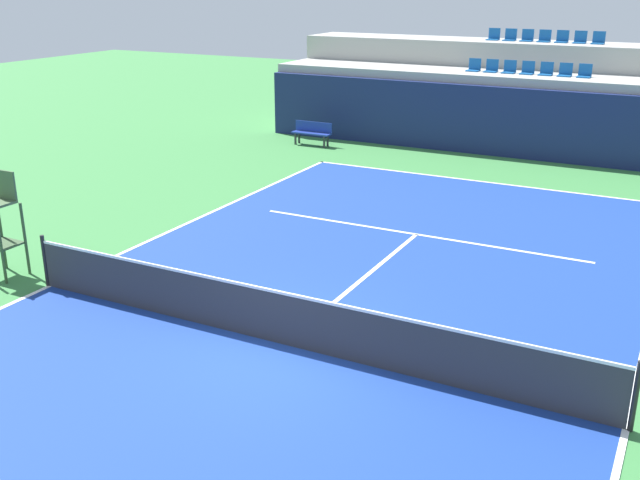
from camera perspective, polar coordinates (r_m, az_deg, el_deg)
ground_plane at (r=12.71m, az=-2.80°, el=-8.05°), size 80.00×80.00×0.00m
court_surface at (r=12.71m, az=-2.80°, el=-8.03°), size 11.00×24.00×0.01m
baseline_far at (r=23.15m, az=12.25°, el=4.43°), size 11.00×0.10×0.00m
sideline_left at (r=15.93m, az=-20.05°, el=-3.33°), size 0.10×24.00×0.00m
sideline_right at (r=11.34m, az=22.48°, el=-13.31°), size 0.10×24.00×0.00m
service_line_far at (r=18.07m, az=7.43°, el=0.43°), size 8.26×0.10×0.00m
centre_service_line at (r=15.29m, az=3.23°, el=-3.06°), size 0.10×6.40×0.00m
back_wall at (r=26.42m, az=14.66°, el=8.71°), size 18.78×0.30×2.37m
stands_tier_lower at (r=27.70m, az=15.35°, el=9.45°), size 18.78×2.40×2.68m
stands_tier_upper at (r=29.95m, az=16.48°, el=10.96°), size 18.78×2.40×3.60m
seating_row_lower at (r=27.59m, az=15.67°, el=12.46°), size 4.28×0.44×0.44m
seating_row_upper at (r=29.84m, az=16.88°, el=14.62°), size 4.28×0.44×0.44m
tennis_net at (r=12.48m, az=-2.84°, el=-5.98°), size 11.08×0.08×1.07m
umpire_chair at (r=16.49m, az=-23.36°, el=1.36°), size 0.76×0.66×2.20m
player_bench at (r=27.61m, az=-0.60°, el=8.35°), size 1.50×0.40×0.85m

